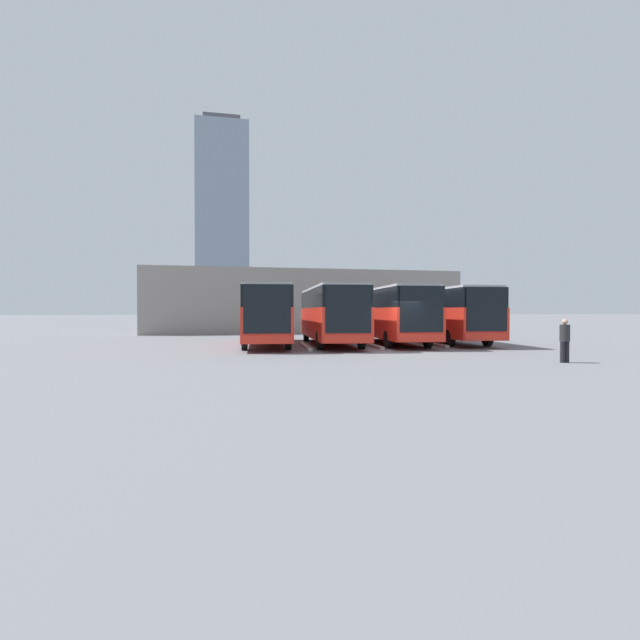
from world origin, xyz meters
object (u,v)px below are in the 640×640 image
bus_0 (445,313)px  bus_2 (331,313)px  bus_1 (391,313)px  bus_3 (265,313)px  pedestrian (565,339)px

bus_0 → bus_2: size_ratio=1.00×
bus_2 → bus_0: bearing=-170.4°
bus_0 → bus_1: bearing=11.2°
bus_3 → pedestrian: size_ratio=7.06×
bus_0 → bus_1: (3.84, 0.35, 0.00)m
bus_1 → bus_2: bearing=7.9°
bus_1 → pedestrian: (-2.47, 12.18, -0.98)m
bus_1 → bus_2: size_ratio=1.00×
bus_1 → pedestrian: size_ratio=7.06×
bus_3 → pedestrian: bearing=135.1°
bus_0 → bus_3: size_ratio=1.00×
bus_0 → pedestrian: size_ratio=7.06×
bus_2 → pedestrian: bearing=123.7°
bus_0 → bus_3: (11.51, 0.03, 0.00)m
bus_0 → bus_1: 3.85m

